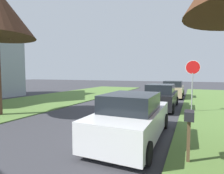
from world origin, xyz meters
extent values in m
cylinder|color=#9EA0A5|center=(4.17, 12.80, 1.17)|extent=(0.07, 0.20, 2.25)
cylinder|color=white|center=(4.17, 12.88, 2.62)|extent=(0.81, 0.14, 0.81)
cylinder|color=red|center=(4.17, 12.89, 2.62)|extent=(0.76, 0.15, 0.76)
cylinder|color=brown|center=(-4.87, 7.84, 4.70)|extent=(0.66, 1.08, 1.17)
cube|color=white|center=(2.31, 7.24, 0.59)|extent=(1.85, 4.41, 0.85)
cube|color=black|center=(2.31, 7.02, 1.29)|extent=(1.62, 2.03, 0.56)
cylinder|color=black|center=(1.43, 8.89, 0.30)|extent=(0.20, 0.60, 0.60)
cylinder|color=black|center=(3.17, 8.90, 0.30)|extent=(0.20, 0.60, 0.60)
cylinder|color=black|center=(1.45, 5.59, 0.30)|extent=(0.20, 0.60, 0.60)
cylinder|color=black|center=(3.19, 5.60, 0.30)|extent=(0.20, 0.60, 0.60)
cube|color=black|center=(2.30, 13.41, 0.59)|extent=(1.85, 4.41, 0.85)
cube|color=black|center=(2.30, 13.19, 1.29)|extent=(1.62, 2.03, 0.56)
cylinder|color=black|center=(1.42, 15.05, 0.30)|extent=(0.20, 0.60, 0.60)
cylinder|color=black|center=(3.16, 15.06, 0.30)|extent=(0.20, 0.60, 0.60)
cylinder|color=black|center=(1.44, 11.75, 0.30)|extent=(0.20, 0.60, 0.60)
cylinder|color=black|center=(3.18, 11.76, 0.30)|extent=(0.20, 0.60, 0.60)
cube|color=tan|center=(2.48, 19.73, 0.59)|extent=(1.85, 4.41, 0.85)
cube|color=black|center=(2.48, 19.51, 1.29)|extent=(1.62, 2.03, 0.56)
cylinder|color=black|center=(1.60, 21.37, 0.30)|extent=(0.20, 0.60, 0.60)
cylinder|color=black|center=(3.34, 21.38, 0.30)|extent=(0.20, 0.60, 0.60)
cylinder|color=black|center=(1.62, 18.07, 0.30)|extent=(0.20, 0.60, 0.60)
cylinder|color=black|center=(3.36, 18.08, 0.30)|extent=(0.20, 0.60, 0.60)
cube|color=brown|center=(4.11, 6.10, 0.58)|extent=(0.08, 0.08, 1.05)
cube|color=black|center=(4.11, 6.10, 1.21)|extent=(0.22, 0.44, 0.22)
camera|label=1|loc=(4.15, 1.40, 2.21)|focal=28.77mm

